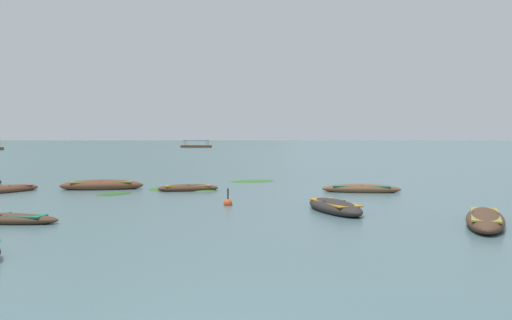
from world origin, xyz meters
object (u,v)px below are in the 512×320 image
object	(u,v)px
rowboat_0	(102,185)
mooring_buoy	(228,203)
rowboat_9	(188,188)
rowboat_6	(6,189)
rowboat_7	(485,220)
rowboat_8	(334,207)
rowboat_10	(361,189)
rowboat_2	(5,219)
ferry_2	(196,146)

from	to	relation	value
rowboat_0	mooring_buoy	size ratio (longest dim) A/B	5.50
rowboat_9	rowboat_6	bearing A→B (deg)	179.16
rowboat_7	rowboat_8	distance (m)	5.24
rowboat_6	rowboat_10	size ratio (longest dim) A/B	0.86
rowboat_2	mooring_buoy	distance (m)	8.24
rowboat_6	rowboat_8	bearing A→B (deg)	-29.37
rowboat_2	rowboat_9	distance (m)	11.24
rowboat_9	rowboat_7	bearing A→B (deg)	-50.34
rowboat_0	rowboat_7	size ratio (longest dim) A/B	1.00
rowboat_0	rowboat_8	distance (m)	14.16
rowboat_2	rowboat_10	world-z (taller)	rowboat_10
rowboat_8	ferry_2	size ratio (longest dim) A/B	0.39
rowboat_0	rowboat_6	xyz separation A→B (m)	(-4.54, -1.17, -0.06)
rowboat_7	rowboat_9	distance (m)	15.20
rowboat_6	rowboat_2	bearing A→B (deg)	-69.56
rowboat_0	rowboat_6	bearing A→B (deg)	-165.52
rowboat_8	ferry_2	world-z (taller)	ferry_2
rowboat_7	mooring_buoy	xyz separation A→B (m)	(-7.86, 5.61, -0.09)
rowboat_0	rowboat_10	distance (m)	13.82
rowboat_0	rowboat_2	xyz separation A→B (m)	(-0.84, -11.09, -0.08)
rowboat_6	rowboat_10	xyz separation A→B (m)	(18.06, -1.67, 0.02)
rowboat_6	rowboat_9	xyz separation A→B (m)	(9.22, -0.14, -0.01)
rowboat_6	rowboat_9	bearing A→B (deg)	-0.84
rowboat_6	rowboat_7	distance (m)	22.32
rowboat_0	rowboat_10	size ratio (longest dim) A/B	1.09
rowboat_0	rowboat_6	world-z (taller)	rowboat_0
rowboat_0	rowboat_9	size ratio (longest dim) A/B	1.37
rowboat_8	rowboat_9	size ratio (longest dim) A/B	1.22
rowboat_2	rowboat_9	bearing A→B (deg)	60.58
rowboat_8	rowboat_0	bearing A→B (deg)	137.38
rowboat_9	rowboat_2	bearing A→B (deg)	-119.42
rowboat_7	mooring_buoy	distance (m)	9.66
rowboat_9	rowboat_0	bearing A→B (deg)	164.40
rowboat_2	ferry_2	world-z (taller)	ferry_2
rowboat_6	rowboat_10	bearing A→B (deg)	-5.27
rowboat_2	rowboat_10	bearing A→B (deg)	29.90
rowboat_8	rowboat_9	xyz separation A→B (m)	(-5.73, 8.28, -0.04)
rowboat_8	rowboat_9	bearing A→B (deg)	124.71
rowboat_6	mooring_buoy	bearing A→B (deg)	-29.39
ferry_2	rowboat_8	bearing A→B (deg)	-86.81
rowboat_2	mooring_buoy	xyz separation A→B (m)	(7.36, 3.69, -0.04)
rowboat_7	ferry_2	xyz separation A→B (m)	(-12.13, 149.80, 0.26)
rowboat_2	rowboat_9	xyz separation A→B (m)	(5.52, 9.79, 0.01)
rowboat_0	rowboat_7	bearing A→B (deg)	-42.13
rowboat_6	ferry_2	size ratio (longest dim) A/B	0.35
rowboat_6	rowboat_8	distance (m)	17.16
rowboat_2	rowboat_8	xyz separation A→B (m)	(11.25, 1.51, 0.05)
rowboat_9	ferry_2	xyz separation A→B (m)	(-2.43, 138.10, 0.30)
rowboat_6	rowboat_9	distance (m)	9.22
rowboat_0	ferry_2	xyz separation A→B (m)	(2.25, 136.79, 0.24)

